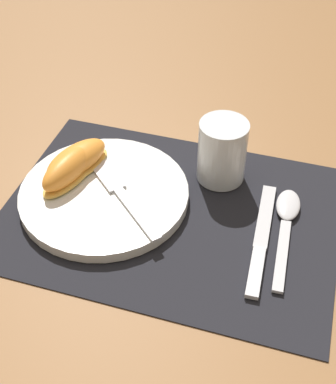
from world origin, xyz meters
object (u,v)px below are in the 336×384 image
juice_glass (222,154)px  spoon (287,217)px  plate (105,193)px  fork (121,193)px  citrus_wedge_1 (68,169)px  citrus_wedge_0 (77,160)px  knife (261,240)px

juice_glass → spoon: size_ratio=0.52×
plate → fork: 0.03m
citrus_wedge_1 → citrus_wedge_0: bearing=85.0°
citrus_wedge_0 → juice_glass: bearing=17.4°
plate → juice_glass: size_ratio=2.54×
juice_glass → fork: bearing=-141.7°
knife → citrus_wedge_0: bearing=170.1°
juice_glass → citrus_wedge_0: size_ratio=0.78×
knife → spoon: bearing=61.8°
plate → juice_glass: (0.15, 0.09, 0.03)m
juice_glass → plate: bearing=-147.7°
juice_glass → fork: size_ratio=0.65×
knife → spoon: (0.03, 0.05, 0.00)m
fork → citrus_wedge_1: size_ratio=1.27×
spoon → citrus_wedge_1: citrus_wedge_1 is taller
fork → citrus_wedge_0: size_ratio=1.20×
spoon → citrus_wedge_1: (-0.32, -0.02, 0.03)m
knife → citrus_wedge_1: size_ratio=1.77×
plate → knife: plate is taller
citrus_wedge_0 → knife: bearing=-9.9°
spoon → citrus_wedge_0: citrus_wedge_0 is taller
knife → citrus_wedge_0: 0.29m
juice_glass → citrus_wedge_1: (-0.21, -0.09, -0.01)m
knife → fork: size_ratio=1.39×
knife → fork: (-0.21, 0.02, 0.02)m
spoon → juice_glass: bearing=149.8°
knife → citrus_wedge_1: bearing=174.9°
spoon → fork: bearing=-171.7°
plate → knife: 0.23m
plate → spoon: size_ratio=1.31×
knife → citrus_wedge_0: (-0.29, 0.05, 0.03)m
spoon → citrus_wedge_1: bearing=-175.5°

